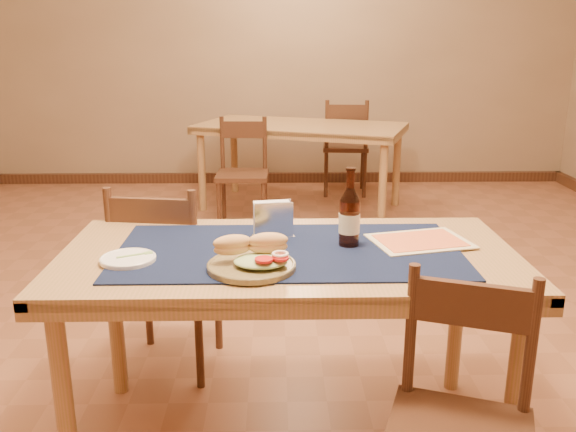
{
  "coord_description": "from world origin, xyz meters",
  "views": [
    {
      "loc": [
        -0.05,
        -2.82,
        1.47
      ],
      "look_at": [
        0.0,
        -0.7,
        0.85
      ],
      "focal_mm": 38.0,
      "sensor_mm": 36.0,
      "label": 1
    }
  ],
  "objects_px": {
    "chair_main_far": "(166,275)",
    "chair_main_near": "(461,425)",
    "back_table": "(301,134)",
    "beer_bottle": "(349,217)",
    "napkin_holder": "(273,220)",
    "main_table": "(289,273)",
    "sandwich_plate": "(253,260)"
  },
  "relations": [
    {
      "from": "back_table",
      "to": "napkin_holder",
      "type": "height_order",
      "value": "napkin_holder"
    },
    {
      "from": "back_table",
      "to": "napkin_holder",
      "type": "relative_size",
      "value": 12.08
    },
    {
      "from": "main_table",
      "to": "napkin_holder",
      "type": "bearing_deg",
      "value": 110.3
    },
    {
      "from": "back_table",
      "to": "beer_bottle",
      "type": "height_order",
      "value": "beer_bottle"
    },
    {
      "from": "chair_main_far",
      "to": "chair_main_near",
      "type": "xyz_separation_m",
      "value": [
        1.0,
        -1.07,
        -0.02
      ]
    },
    {
      "from": "chair_main_far",
      "to": "beer_bottle",
      "type": "distance_m",
      "value": 0.96
    },
    {
      "from": "sandwich_plate",
      "to": "main_table",
      "type": "bearing_deg",
      "value": 56.59
    },
    {
      "from": "chair_main_near",
      "to": "napkin_holder",
      "type": "relative_size",
      "value": 5.27
    },
    {
      "from": "main_table",
      "to": "chair_main_far",
      "type": "xyz_separation_m",
      "value": [
        -0.53,
        0.5,
        -0.2
      ]
    },
    {
      "from": "beer_bottle",
      "to": "napkin_holder",
      "type": "bearing_deg",
      "value": 160.03
    },
    {
      "from": "chair_main_near",
      "to": "sandwich_plate",
      "type": "relative_size",
      "value": 2.94
    },
    {
      "from": "back_table",
      "to": "chair_main_far",
      "type": "height_order",
      "value": "chair_main_far"
    },
    {
      "from": "chair_main_far",
      "to": "chair_main_near",
      "type": "height_order",
      "value": "chair_main_far"
    },
    {
      "from": "chair_main_far",
      "to": "beer_bottle",
      "type": "bearing_deg",
      "value": -31.21
    },
    {
      "from": "beer_bottle",
      "to": "napkin_holder",
      "type": "xyz_separation_m",
      "value": [
        -0.27,
        0.1,
        -0.04
      ]
    },
    {
      "from": "main_table",
      "to": "beer_bottle",
      "type": "distance_m",
      "value": 0.29
    },
    {
      "from": "main_table",
      "to": "back_table",
      "type": "bearing_deg",
      "value": 86.85
    },
    {
      "from": "chair_main_near",
      "to": "sandwich_plate",
      "type": "bearing_deg",
      "value": 145.89
    },
    {
      "from": "beer_bottle",
      "to": "napkin_holder",
      "type": "height_order",
      "value": "beer_bottle"
    },
    {
      "from": "sandwich_plate",
      "to": "napkin_holder",
      "type": "bearing_deg",
      "value": 78.99
    },
    {
      "from": "chair_main_far",
      "to": "back_table",
      "type": "bearing_deg",
      "value": 75.55
    },
    {
      "from": "napkin_holder",
      "to": "back_table",
      "type": "bearing_deg",
      "value": 85.7
    },
    {
      "from": "back_table",
      "to": "chair_main_near",
      "type": "bearing_deg",
      "value": -85.74
    },
    {
      "from": "back_table",
      "to": "sandwich_plate",
      "type": "bearing_deg",
      "value": -94.94
    },
    {
      "from": "main_table",
      "to": "chair_main_far",
      "type": "distance_m",
      "value": 0.76
    },
    {
      "from": "napkin_holder",
      "to": "main_table",
      "type": "bearing_deg",
      "value": -69.7
    },
    {
      "from": "sandwich_plate",
      "to": "beer_bottle",
      "type": "xyz_separation_m",
      "value": [
        0.33,
        0.23,
        0.07
      ]
    },
    {
      "from": "chair_main_far",
      "to": "sandwich_plate",
      "type": "relative_size",
      "value": 3.09
    },
    {
      "from": "sandwich_plate",
      "to": "napkin_holder",
      "type": "height_order",
      "value": "napkin_holder"
    },
    {
      "from": "main_table",
      "to": "beer_bottle",
      "type": "xyz_separation_m",
      "value": [
        0.22,
        0.05,
        0.19
      ]
    },
    {
      "from": "sandwich_plate",
      "to": "beer_bottle",
      "type": "distance_m",
      "value": 0.41
    },
    {
      "from": "back_table",
      "to": "sandwich_plate",
      "type": "distance_m",
      "value": 3.46
    }
  ]
}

